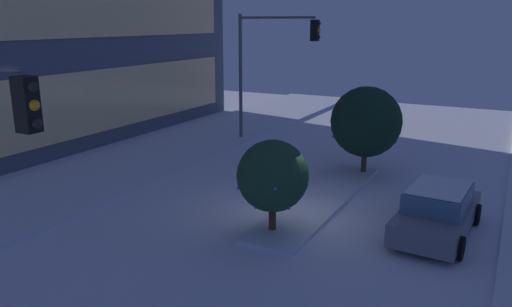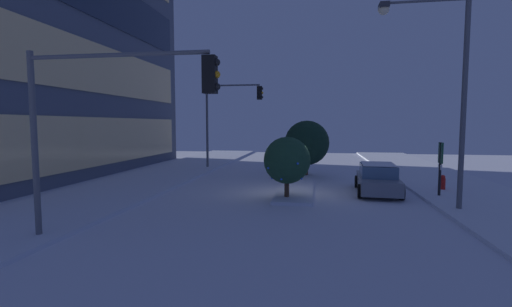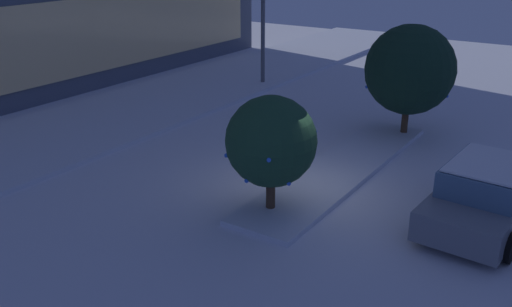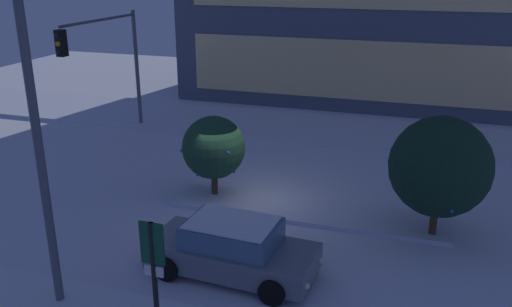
{
  "view_description": "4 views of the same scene",
  "coord_description": "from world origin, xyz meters",
  "px_view_note": "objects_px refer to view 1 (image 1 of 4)",
  "views": [
    {
      "loc": [
        -13.76,
        -6.13,
        6.19
      ],
      "look_at": [
        0.42,
        1.33,
        1.97
      ],
      "focal_mm": 35.33,
      "sensor_mm": 36.0,
      "label": 1
    },
    {
      "loc": [
        -17.19,
        -1.24,
        3.46
      ],
      "look_at": [
        -0.16,
        1.56,
        2.03
      ],
      "focal_mm": 25.01,
      "sensor_mm": 36.0,
      "label": 2
    },
    {
      "loc": [
        -11.43,
        -6.43,
        6.18
      ],
      "look_at": [
        -0.66,
        0.68,
        1.23
      ],
      "focal_mm": 39.61,
      "sensor_mm": 36.0,
      "label": 3
    },
    {
      "loc": [
        5.54,
        -15.88,
        7.69
      ],
      "look_at": [
        0.18,
        0.68,
        1.51
      ],
      "focal_mm": 38.0,
      "sensor_mm": 36.0,
      "label": 4
    }
  ],
  "objects_px": {
    "traffic_light_corner_far_right": "(270,55)",
    "decorated_tree_median": "(273,176)",
    "decorated_tree_left_of_median": "(366,122)",
    "car_near": "(437,211)"
  },
  "relations": [
    {
      "from": "traffic_light_corner_far_right",
      "to": "decorated_tree_median",
      "type": "height_order",
      "value": "traffic_light_corner_far_right"
    },
    {
      "from": "traffic_light_corner_far_right",
      "to": "decorated_tree_left_of_median",
      "type": "xyz_separation_m",
      "value": [
        -3.28,
        -6.01,
        -2.33
      ]
    },
    {
      "from": "car_near",
      "to": "decorated_tree_median",
      "type": "xyz_separation_m",
      "value": [
        -2.26,
        4.36,
        1.1
      ]
    },
    {
      "from": "car_near",
      "to": "decorated_tree_left_of_median",
      "type": "height_order",
      "value": "decorated_tree_left_of_median"
    },
    {
      "from": "car_near",
      "to": "decorated_tree_left_of_median",
      "type": "bearing_deg",
      "value": 39.91
    },
    {
      "from": "car_near",
      "to": "decorated_tree_left_of_median",
      "type": "xyz_separation_m",
      "value": [
        4.92,
        3.63,
        1.52
      ]
    },
    {
      "from": "car_near",
      "to": "decorated_tree_left_of_median",
      "type": "distance_m",
      "value": 6.3
    },
    {
      "from": "traffic_light_corner_far_right",
      "to": "decorated_tree_left_of_median",
      "type": "height_order",
      "value": "traffic_light_corner_far_right"
    },
    {
      "from": "car_near",
      "to": "decorated_tree_median",
      "type": "distance_m",
      "value": 5.03
    },
    {
      "from": "traffic_light_corner_far_right",
      "to": "decorated_tree_median",
      "type": "bearing_deg",
      "value": -63.23
    }
  ]
}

